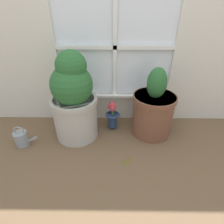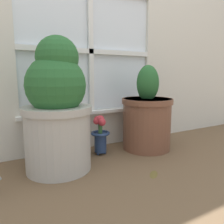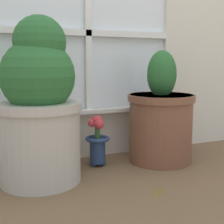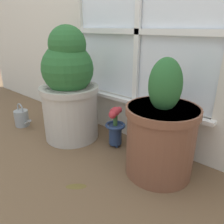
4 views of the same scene
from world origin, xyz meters
TOP-DOWN VIEW (x-y plane):
  - ground_plane at (0.00, 0.00)m, footprint 10.00×10.00m
  - potted_plant_left at (-0.36, 0.32)m, footprint 0.42×0.42m
  - potted_plant_right at (0.36, 0.37)m, footprint 0.39×0.39m
  - flower_vase at (-0.02, 0.43)m, footprint 0.14×0.14m
  - fallen_leaf at (0.10, -0.03)m, footprint 0.11×0.11m

SIDE VIEW (x-z plane):
  - ground_plane at x=0.00m, z-range 0.00..0.00m
  - fallen_leaf at x=0.10m, z-range 0.00..0.01m
  - flower_vase at x=-0.02m, z-range 0.00..0.29m
  - potted_plant_right at x=0.36m, z-range -0.07..0.58m
  - potted_plant_left at x=-0.36m, z-range -0.02..0.78m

